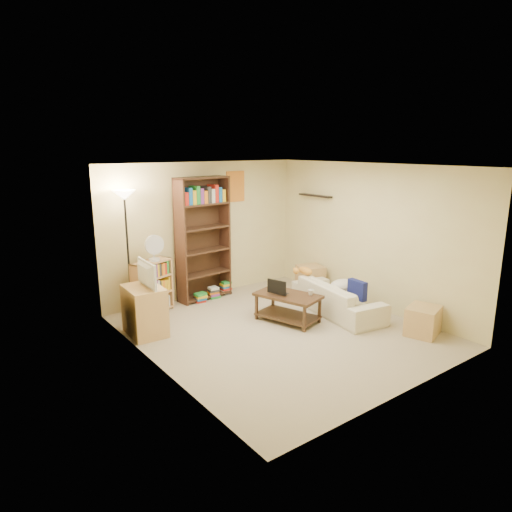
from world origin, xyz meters
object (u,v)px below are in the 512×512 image
(tabby_cat, at_px, (304,271))
(tall_bookshelf, at_px, (203,236))
(laptop, at_px, (282,292))
(television, at_px, (142,274))
(sofa, at_px, (337,298))
(short_bookshelf, at_px, (152,287))
(coffee_table, at_px, (288,303))
(tv_stand, at_px, (145,311))
(end_cabinet, at_px, (423,321))
(desk_fan, at_px, (154,247))
(floor_lamp, at_px, (126,217))
(mug, at_px, (311,292))
(side_table, at_px, (310,279))

(tabby_cat, height_order, tall_bookshelf, tall_bookshelf)
(laptop, distance_m, television, 2.22)
(sofa, height_order, short_bookshelf, short_bookshelf)
(coffee_table, xyz_separation_m, short_bookshelf, (-1.59, 1.66, 0.16))
(television, bearing_deg, tv_stand, -87.17)
(coffee_table, height_order, end_cabinet, coffee_table)
(tall_bookshelf, xyz_separation_m, desk_fan, (-1.05, -0.19, -0.04))
(tabby_cat, xyz_separation_m, tall_bookshelf, (-1.30, 1.29, 0.59))
(floor_lamp, bearing_deg, tv_stand, -98.31)
(mug, bearing_deg, short_bookshelf, 134.19)
(short_bookshelf, bearing_deg, tall_bookshelf, -12.41)
(laptop, bearing_deg, floor_lamp, 39.96)
(laptop, relative_size, end_cabinet, 0.65)
(tabby_cat, height_order, television, television)
(tall_bookshelf, relative_size, floor_lamp, 1.07)
(mug, relative_size, end_cabinet, 0.26)
(coffee_table, bearing_deg, tabby_cat, 15.03)
(mug, distance_m, tv_stand, 2.59)
(laptop, height_order, tv_stand, tv_stand)
(mug, xyz_separation_m, end_cabinet, (1.02, -1.38, -0.28))
(laptop, distance_m, short_bookshelf, 2.19)
(coffee_table, height_order, desk_fan, desk_fan)
(floor_lamp, bearing_deg, desk_fan, -16.89)
(television, height_order, end_cabinet, television)
(side_table, bearing_deg, laptop, -150.34)
(desk_fan, xyz_separation_m, floor_lamp, (-0.40, 0.12, 0.53))
(desk_fan, bearing_deg, short_bookshelf, 138.55)
(sofa, height_order, tv_stand, tv_stand)
(television, bearing_deg, sofa, -107.32)
(tabby_cat, bearing_deg, end_cabinet, -77.37)
(tall_bookshelf, height_order, side_table, tall_bookshelf)
(laptop, bearing_deg, side_table, -70.01)
(sofa, xyz_separation_m, tv_stand, (-2.99, 1.10, 0.11))
(tv_stand, xyz_separation_m, end_cabinet, (3.35, -2.51, -0.16))
(tabby_cat, height_order, tv_stand, tv_stand)
(short_bookshelf, relative_size, end_cabinet, 1.77)
(laptop, distance_m, end_cabinet, 2.20)
(tall_bookshelf, bearing_deg, side_table, -31.25)
(tall_bookshelf, distance_m, side_table, 2.25)
(tall_bookshelf, xyz_separation_m, side_table, (1.85, -0.90, -0.93))
(sofa, height_order, desk_fan, desk_fan)
(sofa, xyz_separation_m, tall_bookshelf, (-1.42, 2.02, 0.92))
(end_cabinet, bearing_deg, tall_bookshelf, 117.39)
(desk_fan, bearing_deg, floor_lamp, 163.11)
(sofa, height_order, side_table, sofa)
(tabby_cat, bearing_deg, tv_stand, 172.63)
(tabby_cat, bearing_deg, television, 172.63)
(television, xyz_separation_m, tall_bookshelf, (1.57, 0.92, 0.25))
(tabby_cat, distance_m, tv_stand, 2.90)
(end_cabinet, bearing_deg, tv_stand, 143.17)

